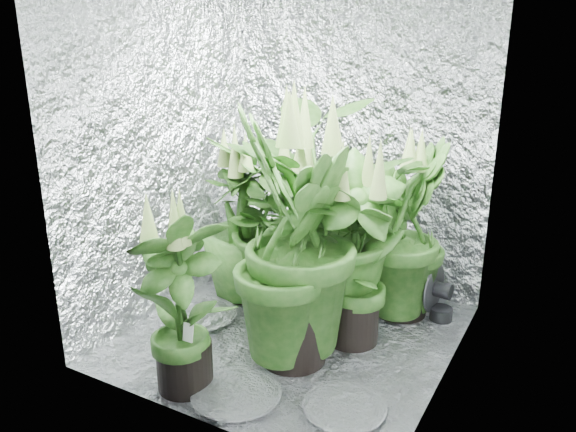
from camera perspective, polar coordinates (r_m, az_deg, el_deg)
The scene contains 11 objects.
ground at distance 3.05m, azimuth 0.42°, elevation -11.90°, with size 1.60×1.60×0.00m, color silver.
walls at distance 2.70m, azimuth 0.47°, elevation 6.87°, with size 1.62×1.62×2.00m.
plant_a at distance 3.17m, azimuth 0.09°, elevation -0.72°, with size 1.12×1.12×1.06m.
plant_b at distance 2.81m, azimuth 6.82°, elevation -3.83°, with size 0.70×0.70×1.05m.
plant_c at distance 3.14m, azimuth 11.80°, elevation -1.60°, with size 0.58×0.58×1.07m.
plant_d at distance 3.30m, azimuth -4.37°, elevation -0.55°, with size 0.72×0.72×1.04m.
plant_e at distance 2.93m, azimuth 2.99°, elevation -0.33°, with size 1.10×1.10×1.26m.
plant_f at distance 2.49m, azimuth -10.84°, elevation -8.63°, with size 0.60×0.60×0.92m.
plant_g at distance 2.57m, azimuth 0.56°, elevation -2.57°, with size 0.69×0.69×1.32m.
circulation_fan at distance 3.25m, azimuth 14.99°, elevation -7.90°, with size 0.14×0.28×0.32m.
plant_label at distance 2.49m, azimuth -10.11°, elevation -11.58°, with size 0.05×0.01×0.08m, color white.
Camera 1 is at (1.27, -2.32, 1.52)m, focal length 35.00 mm.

